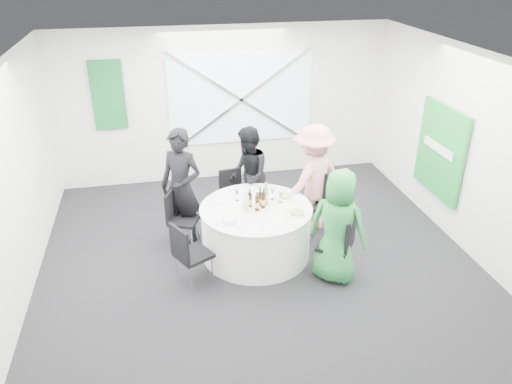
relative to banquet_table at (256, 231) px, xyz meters
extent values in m
plane|color=black|center=(0.00, -0.20, -0.38)|extent=(6.00, 6.00, 0.00)
plane|color=silver|center=(0.00, -0.20, 2.42)|extent=(6.00, 6.00, 0.00)
plane|color=white|center=(0.00, 2.80, 1.02)|extent=(6.00, 0.00, 6.00)
plane|color=white|center=(0.00, -3.20, 1.02)|extent=(6.00, 0.00, 6.00)
plane|color=white|center=(-3.00, -0.20, 1.02)|extent=(0.00, 6.00, 6.00)
plane|color=white|center=(3.00, -0.20, 1.02)|extent=(0.00, 6.00, 6.00)
cube|color=silver|center=(0.30, 2.76, 1.12)|extent=(2.60, 0.03, 1.60)
cube|color=silver|center=(0.30, 2.72, 1.12)|extent=(2.63, 0.05, 1.84)
cube|color=silver|center=(0.30, 2.72, 1.12)|extent=(2.63, 0.05, 1.84)
cube|color=#156A2B|center=(-2.00, 2.75, 1.32)|extent=(0.55, 0.04, 1.20)
cube|color=green|center=(2.94, 0.40, 0.82)|extent=(0.05, 1.20, 1.40)
cylinder|color=silver|center=(0.00, 0.00, -0.01)|extent=(1.52, 1.52, 0.74)
cylinder|color=silver|center=(0.00, 0.00, 0.37)|extent=(1.56, 1.56, 0.02)
cube|color=black|center=(-0.15, 0.98, 0.03)|extent=(0.44, 0.44, 0.05)
cube|color=black|center=(-0.18, 1.16, 0.26)|extent=(0.37, 0.09, 0.41)
cylinder|color=silver|center=(-0.02, 1.16, -0.18)|extent=(0.02, 0.02, 0.40)
cylinder|color=silver|center=(-0.33, 1.11, -0.18)|extent=(0.02, 0.02, 0.40)
cylinder|color=silver|center=(0.03, 0.85, -0.18)|extent=(0.02, 0.02, 0.40)
cylinder|color=silver|center=(-0.28, 0.80, -0.18)|extent=(0.02, 0.02, 0.40)
cube|color=black|center=(-0.97, 0.45, 0.04)|extent=(0.52, 0.52, 0.05)
cube|color=black|center=(-1.14, 0.53, 0.27)|extent=(0.19, 0.35, 0.42)
cylinder|color=silver|center=(-1.05, 0.66, -0.18)|extent=(0.02, 0.02, 0.40)
cylinder|color=silver|center=(-1.18, 0.37, -0.18)|extent=(0.02, 0.02, 0.40)
cylinder|color=silver|center=(-0.76, 0.53, -0.18)|extent=(0.02, 0.02, 0.40)
cylinder|color=silver|center=(-0.90, 0.24, -0.18)|extent=(0.02, 0.02, 0.40)
cube|color=black|center=(0.87, 0.43, 0.11)|extent=(0.61, 0.61, 0.05)
cube|color=black|center=(1.07, 0.52, 0.38)|extent=(0.23, 0.41, 0.49)
cylinder|color=silver|center=(1.12, 0.34, -0.15)|extent=(0.02, 0.02, 0.46)
cylinder|color=silver|center=(0.96, 0.67, -0.15)|extent=(0.02, 0.02, 0.46)
cylinder|color=silver|center=(0.79, 0.18, -0.15)|extent=(0.02, 0.02, 0.46)
cylinder|color=silver|center=(0.63, 0.51, -0.15)|extent=(0.02, 0.02, 0.46)
cube|color=black|center=(0.92, -0.68, 0.06)|extent=(0.58, 0.58, 0.05)
cube|color=black|center=(1.08, -0.80, 0.31)|extent=(0.27, 0.34, 0.44)
cylinder|color=silver|center=(0.95, -0.92, -0.17)|extent=(0.02, 0.02, 0.42)
cylinder|color=silver|center=(1.15, -0.65, -0.17)|extent=(0.02, 0.02, 0.42)
cylinder|color=silver|center=(0.68, -0.72, -0.17)|extent=(0.02, 0.02, 0.42)
cylinder|color=silver|center=(0.88, -0.45, -0.17)|extent=(0.02, 0.02, 0.42)
cube|color=black|center=(-0.92, -0.50, 0.06)|extent=(0.56, 0.56, 0.05)
cube|color=black|center=(-1.10, -0.60, 0.31)|extent=(0.22, 0.36, 0.44)
cylinder|color=silver|center=(-1.15, -0.44, -0.17)|extent=(0.02, 0.02, 0.42)
cylinder|color=silver|center=(-0.99, -0.73, -0.17)|extent=(0.02, 0.02, 0.42)
cylinder|color=silver|center=(-0.86, -0.28, -0.17)|extent=(0.02, 0.02, 0.42)
cylinder|color=silver|center=(-0.70, -0.57, -0.17)|extent=(0.02, 0.02, 0.42)
imported|color=black|center=(-0.97, 0.62, 0.49)|extent=(0.76, 0.69, 1.74)
imported|color=black|center=(0.09, 1.03, 0.40)|extent=(0.48, 0.79, 1.55)
imported|color=pink|center=(0.98, 0.54, 0.47)|extent=(1.21, 0.98, 1.70)
imported|color=#248539|center=(0.91, -0.75, 0.40)|extent=(0.90, 0.87, 1.56)
cylinder|color=white|center=(-0.06, 0.56, 0.39)|extent=(0.30, 0.30, 0.01)
cylinder|color=white|center=(-0.45, 0.34, 0.39)|extent=(0.29, 0.29, 0.01)
cylinder|color=white|center=(0.48, 0.21, 0.39)|extent=(0.28, 0.28, 0.01)
cylinder|color=#86A85A|center=(0.48, 0.21, 0.41)|extent=(0.18, 0.18, 0.02)
cylinder|color=white|center=(0.50, -0.30, 0.39)|extent=(0.28, 0.28, 0.01)
cylinder|color=#86A85A|center=(0.50, -0.30, 0.41)|extent=(0.18, 0.18, 0.02)
cylinder|color=white|center=(-0.47, -0.31, 0.39)|extent=(0.27, 0.27, 0.01)
cube|color=silver|center=(-0.42, -0.35, 0.42)|extent=(0.19, 0.19, 0.05)
cylinder|color=#341E09|center=(-0.08, 0.04, 0.48)|extent=(0.06, 0.06, 0.20)
cylinder|color=#341E09|center=(-0.08, 0.04, 0.61)|extent=(0.02, 0.02, 0.06)
cylinder|color=#D2BB6F|center=(-0.08, 0.04, 0.46)|extent=(0.06, 0.06, 0.07)
cylinder|color=#341E09|center=(0.08, 0.07, 0.47)|extent=(0.06, 0.06, 0.19)
cylinder|color=#341E09|center=(0.08, 0.07, 0.60)|extent=(0.02, 0.02, 0.06)
cylinder|color=#D2BB6F|center=(0.08, 0.07, 0.45)|extent=(0.06, 0.06, 0.07)
cylinder|color=#341E09|center=(0.10, -0.02, 0.49)|extent=(0.06, 0.06, 0.22)
cylinder|color=#341E09|center=(0.10, -0.02, 0.63)|extent=(0.02, 0.02, 0.06)
cylinder|color=#D2BB6F|center=(0.10, -0.02, 0.47)|extent=(0.06, 0.06, 0.08)
cylinder|color=#341E09|center=(0.00, -0.08, 0.49)|extent=(0.06, 0.06, 0.22)
cylinder|color=#341E09|center=(0.00, -0.08, 0.62)|extent=(0.02, 0.02, 0.06)
cylinder|color=#D2BB6F|center=(0.00, -0.08, 0.47)|extent=(0.06, 0.06, 0.08)
cylinder|color=green|center=(0.15, 0.07, 0.51)|extent=(0.08, 0.08, 0.27)
cylinder|color=green|center=(0.15, 0.07, 0.68)|extent=(0.03, 0.03, 0.06)
cylinder|color=#D2BB6F|center=(0.15, 0.07, 0.49)|extent=(0.08, 0.08, 0.09)
cylinder|color=silver|center=(-0.16, -0.11, 0.50)|extent=(0.08, 0.08, 0.24)
cylinder|color=silver|center=(-0.16, -0.11, 0.65)|extent=(0.03, 0.03, 0.06)
cylinder|color=#D2BB6F|center=(-0.16, -0.11, 0.48)|extent=(0.08, 0.08, 0.08)
cylinder|color=white|center=(0.28, 0.20, 0.38)|extent=(0.06, 0.06, 0.00)
cylinder|color=white|center=(0.28, 0.20, 0.43)|extent=(0.01, 0.01, 0.10)
cone|color=white|center=(0.28, 0.20, 0.51)|extent=(0.07, 0.07, 0.08)
cylinder|color=white|center=(0.13, 0.32, 0.38)|extent=(0.06, 0.06, 0.00)
cylinder|color=white|center=(0.13, 0.32, 0.43)|extent=(0.01, 0.01, 0.10)
cone|color=white|center=(0.13, 0.32, 0.51)|extent=(0.07, 0.07, 0.08)
cylinder|color=white|center=(0.36, 0.08, 0.38)|extent=(0.06, 0.06, 0.00)
cylinder|color=white|center=(0.36, 0.08, 0.43)|extent=(0.01, 0.01, 0.10)
cone|color=white|center=(0.36, 0.08, 0.51)|extent=(0.07, 0.07, 0.08)
cylinder|color=white|center=(-0.22, 0.26, 0.38)|extent=(0.06, 0.06, 0.00)
cylinder|color=white|center=(-0.22, 0.26, 0.43)|extent=(0.01, 0.01, 0.10)
cone|color=white|center=(-0.22, 0.26, 0.51)|extent=(0.07, 0.07, 0.08)
cube|color=silver|center=(-0.52, -0.25, 0.38)|extent=(0.11, 0.12, 0.01)
cube|color=silver|center=(-0.34, -0.47, 0.38)|extent=(0.10, 0.13, 0.01)
cube|color=silver|center=(-0.38, 0.43, 0.38)|extent=(0.09, 0.14, 0.01)
cube|color=silver|center=(-0.54, 0.19, 0.38)|extent=(0.10, 0.13, 0.01)
cube|color=silver|center=(0.14, 0.56, 0.38)|extent=(0.15, 0.02, 0.01)
cube|color=silver|center=(-0.20, 0.54, 0.38)|extent=(0.15, 0.02, 0.01)
camera|label=1|loc=(-1.24, -5.92, 3.64)|focal=35.00mm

